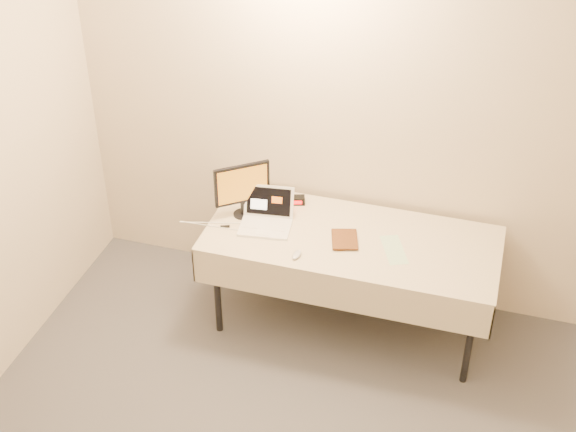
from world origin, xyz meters
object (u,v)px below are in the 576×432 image
(table, at_px, (351,246))
(monitor, at_px, (242,186))
(laptop, at_px, (267,217))
(book, at_px, (332,227))

(table, height_order, monitor, monitor)
(laptop, height_order, monitor, monitor)
(laptop, height_order, book, laptop)
(table, distance_m, book, 0.22)
(monitor, bearing_deg, book, -48.19)
(table, xyz_separation_m, monitor, (-0.75, 0.05, 0.28))
(monitor, xyz_separation_m, book, (0.63, -0.12, -0.11))
(laptop, distance_m, monitor, 0.25)
(book, bearing_deg, laptop, 155.99)
(table, relative_size, book, 8.64)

